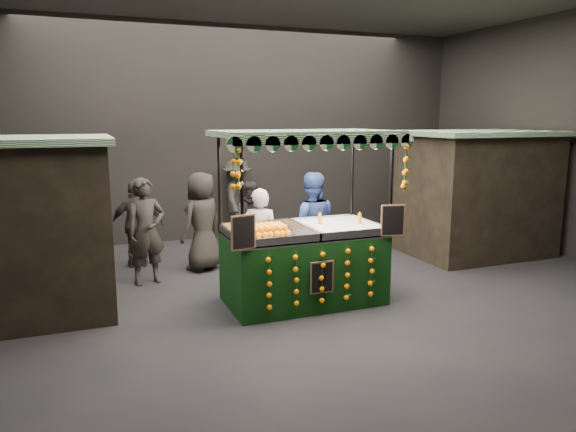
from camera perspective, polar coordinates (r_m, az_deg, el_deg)
name	(u,v)px	position (r m, az deg, el deg)	size (l,w,h in m)	color
ground	(314,299)	(8.64, 2.79, -8.90)	(12.00, 12.00, 0.00)	black
market_hall	(316,82)	(8.17, 3.01, 14.10)	(12.10, 10.10, 5.05)	black
neighbour_stall_left	(6,228)	(8.64, -27.93, -1.14)	(3.00, 2.20, 2.60)	black
neighbour_stall_right	(476,192)	(11.92, 19.47, 2.39)	(3.00, 2.20, 2.60)	black
juice_stall	(305,251)	(8.27, 1.85, -3.77)	(2.77, 1.63, 2.68)	black
vendor_grey	(260,239)	(8.94, -3.02, -2.48)	(0.74, 0.64, 1.72)	gray
vendor_blue	(311,226)	(9.44, 2.47, -1.13)	(1.13, 1.01, 1.93)	navy
shopper_0	(146,231)	(9.54, -14.95, -1.59)	(0.76, 0.59, 1.86)	black
shopper_1	(252,221)	(10.82, -3.83, -0.52)	(0.89, 0.75, 1.61)	black
shopper_2	(137,224)	(10.68, -15.88, -0.83)	(1.02, 0.48, 1.69)	#2E2A25
shopper_3	(237,199)	(12.65, -5.46, 1.78)	(1.09, 1.41, 1.92)	#2A2622
shopper_4	(202,222)	(10.17, -9.18, -0.59)	(1.09, 1.00, 1.87)	black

